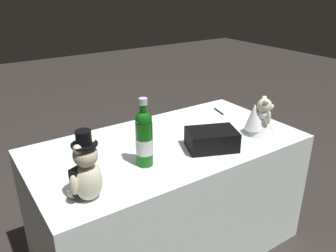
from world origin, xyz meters
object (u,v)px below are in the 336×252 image
signing_pen (218,111)px  gift_case_black (212,139)px  teddy_bear_bride (260,119)px  teddy_bear_groom (86,172)px  champagne_bottle (144,138)px

signing_pen → gift_case_black: 0.56m
signing_pen → teddy_bear_bride: bearing=-97.2°
teddy_bear_groom → teddy_bear_bride: bearing=2.5°
teddy_bear_bride → gift_case_black: teddy_bear_bride is taller
teddy_bear_bride → champagne_bottle: 0.73m
champagne_bottle → signing_pen: size_ratio=2.68×
teddy_bear_bride → gift_case_black: 0.35m
teddy_bear_groom → gift_case_black: 0.72m
teddy_bear_groom → signing_pen: size_ratio=2.41×
teddy_bear_groom → teddy_bear_bride: teddy_bear_groom is taller
teddy_bear_bride → gift_case_black: (-0.35, 0.02, -0.04)m
champagne_bottle → signing_pen: bearing=23.9°
signing_pen → gift_case_black: gift_case_black is taller
teddy_bear_groom → signing_pen: (1.11, 0.46, -0.12)m
signing_pen → gift_case_black: size_ratio=0.42×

